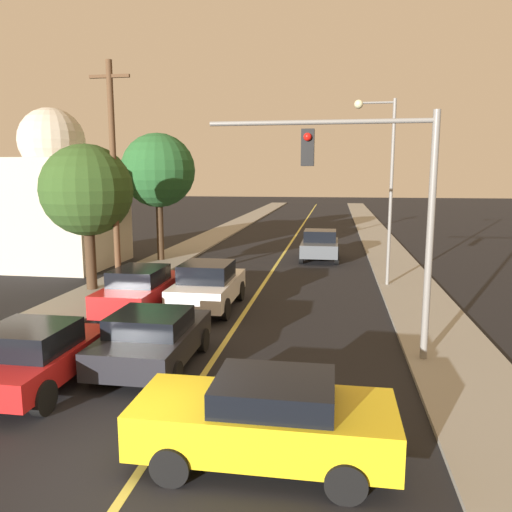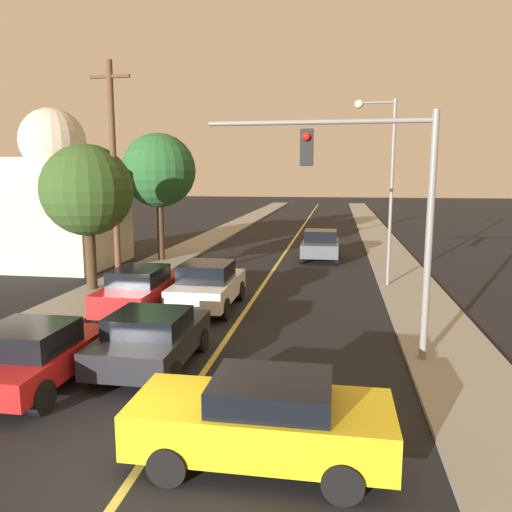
% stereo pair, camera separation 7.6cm
% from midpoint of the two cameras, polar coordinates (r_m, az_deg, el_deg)
% --- Properties ---
extents(ground_plane, '(200.00, 200.00, 0.00)m').
position_cam_midpoint_polar(ground_plane, '(8.98, -13.52, -22.99)').
color(ground_plane, black).
extents(road_surface, '(9.89, 80.00, 0.01)m').
position_cam_midpoint_polar(road_surface, '(43.34, 4.93, 2.98)').
color(road_surface, black).
rests_on(road_surface, ground).
extents(sidewalk_left, '(2.50, 80.00, 0.12)m').
position_cam_midpoint_polar(sidewalk_left, '(44.21, -3.12, 3.19)').
color(sidewalk_left, gray).
rests_on(sidewalk_left, ground).
extents(sidewalk_right, '(2.50, 80.00, 0.12)m').
position_cam_midpoint_polar(sidewalk_right, '(43.34, 13.14, 2.84)').
color(sidewalk_right, gray).
rests_on(sidewalk_right, ground).
extents(car_near_lane_front, '(2.11, 3.90, 1.43)m').
position_cam_midpoint_polar(car_near_lane_front, '(12.83, -11.91, -9.16)').
color(car_near_lane_front, black).
rests_on(car_near_lane_front, ground).
extents(car_near_lane_second, '(2.04, 4.29, 1.70)m').
position_cam_midpoint_polar(car_near_lane_second, '(17.86, -5.63, -3.34)').
color(car_near_lane_second, white).
rests_on(car_near_lane_second, ground).
extents(car_outer_lane_front, '(2.08, 3.86, 1.49)m').
position_cam_midpoint_polar(car_outer_lane_front, '(12.42, -24.26, -10.29)').
color(car_outer_lane_front, red).
rests_on(car_outer_lane_front, ground).
extents(car_outer_lane_second, '(1.93, 4.51, 1.60)m').
position_cam_midpoint_polar(car_outer_lane_second, '(17.80, -13.09, -3.75)').
color(car_outer_lane_second, red).
rests_on(car_outer_lane_second, ground).
extents(car_far_oncoming, '(2.12, 3.93, 1.68)m').
position_cam_midpoint_polar(car_far_oncoming, '(28.12, 7.23, 1.25)').
color(car_far_oncoming, '#474C51').
rests_on(car_far_oncoming, ground).
extents(car_crossing_right, '(4.30, 1.89, 1.50)m').
position_cam_midpoint_polar(car_crossing_right, '(8.64, 0.84, -18.13)').
color(car_crossing_right, gold).
rests_on(car_crossing_right, ground).
extents(traffic_signal_mast, '(5.60, 0.42, 6.16)m').
position_cam_midpoint_polar(traffic_signal_mast, '(12.71, 13.44, 7.20)').
color(traffic_signal_mast, slate).
rests_on(traffic_signal_mast, ground).
extents(streetlamp_right, '(1.69, 0.36, 7.67)m').
position_cam_midpoint_polar(streetlamp_right, '(21.53, 14.22, 9.59)').
color(streetlamp_right, slate).
rests_on(streetlamp_right, ground).
extents(utility_pole_left, '(1.60, 0.24, 8.91)m').
position_cam_midpoint_polar(utility_pole_left, '(20.47, -16.04, 8.89)').
color(utility_pole_left, '#513823').
rests_on(utility_pole_left, ground).
extents(tree_left_near, '(3.95, 3.95, 6.83)m').
position_cam_midpoint_polar(tree_left_near, '(27.64, -11.19, 9.53)').
color(tree_left_near, '#3D2B1C').
rests_on(tree_left_near, ground).
extents(tree_left_far, '(3.65, 3.65, 5.85)m').
position_cam_midpoint_polar(tree_left_far, '(21.14, -18.86, 7.07)').
color(tree_left_far, '#3D2B1C').
rests_on(tree_left_far, ground).
extents(domed_building_left, '(5.80, 5.80, 8.10)m').
position_cam_midpoint_polar(domed_building_left, '(28.07, -21.99, 5.78)').
color(domed_building_left, '#BCB29E').
rests_on(domed_building_left, ground).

